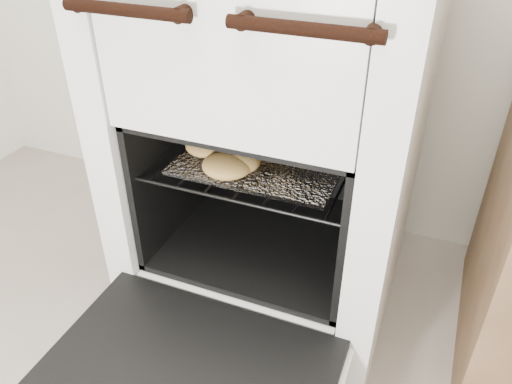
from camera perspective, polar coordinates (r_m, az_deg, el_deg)
stove at (r=1.27m, az=2.74°, el=5.75°), size 0.66×0.73×1.01m
oven_rack at (r=1.21m, az=1.57°, el=4.43°), size 0.48×0.46×0.01m
foil_sheet at (r=1.18m, az=1.20°, el=4.24°), size 0.37×0.33×0.01m
baked_rolls at (r=1.17m, az=-2.26°, el=5.45°), size 0.31×0.35×0.05m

